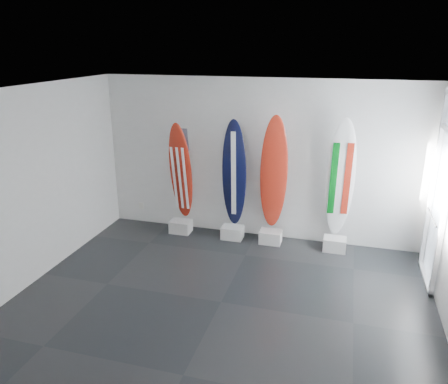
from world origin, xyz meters
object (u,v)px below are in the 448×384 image
(surfboard_navy, at_px, (234,174))
(surfboard_swiss, at_px, (274,174))
(surfboard_usa, at_px, (181,172))
(surfboard_italy, at_px, (340,179))

(surfboard_navy, bearing_deg, surfboard_swiss, 1.36)
(surfboard_navy, distance_m, surfboard_swiss, 0.74)
(surfboard_usa, height_order, surfboard_navy, surfboard_navy)
(surfboard_usa, xyz_separation_m, surfboard_navy, (1.06, 0.00, 0.05))
(surfboard_navy, xyz_separation_m, surfboard_italy, (1.91, 0.00, 0.06))
(surfboard_usa, distance_m, surfboard_swiss, 1.80)
(surfboard_usa, xyz_separation_m, surfboard_swiss, (1.80, 0.00, 0.11))
(surfboard_usa, bearing_deg, surfboard_swiss, 1.36)
(surfboard_swiss, height_order, surfboard_italy, surfboard_swiss)
(surfboard_navy, distance_m, surfboard_italy, 1.91)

